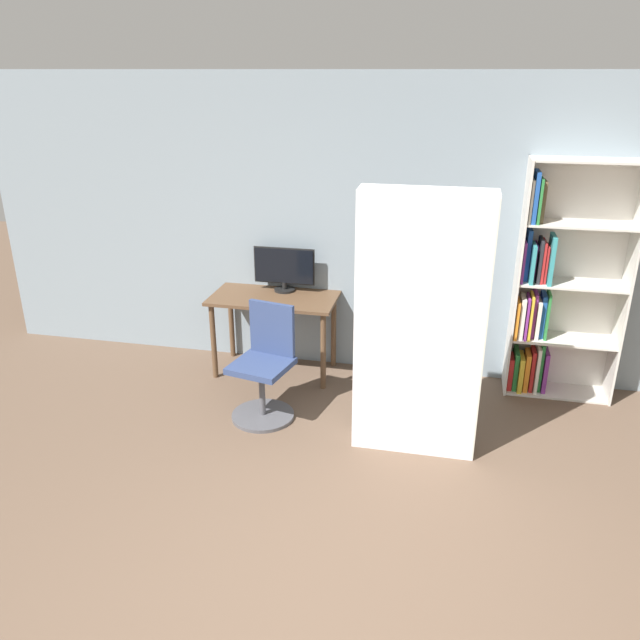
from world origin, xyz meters
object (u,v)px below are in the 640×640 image
at_px(monitor, 284,268).
at_px(office_chair, 265,372).
at_px(bookshelf, 553,293).
at_px(mattress_near, 420,328).

xyz_separation_m(monitor, office_chair, (0.09, -0.98, -0.59)).
distance_m(monitor, bookshelf, 2.39).
distance_m(office_chair, mattress_near, 1.40).
bearing_deg(mattress_near, monitor, 137.61).
relative_size(monitor, mattress_near, 0.29).
relative_size(bookshelf, mattress_near, 1.03).
bearing_deg(mattress_near, bookshelf, 48.84).
bearing_deg(bookshelf, mattress_near, -131.16).
height_order(office_chair, mattress_near, mattress_near).
bearing_deg(office_chair, bookshelf, 22.76).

